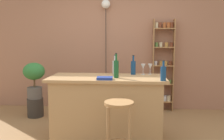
# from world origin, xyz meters

# --- Properties ---
(back_wall) EXTENTS (6.40, 0.10, 2.80)m
(back_wall) POSITION_xyz_m (0.00, 1.95, 1.40)
(back_wall) COLOR #9E6B51
(back_wall) RESTS_ON ground
(kitchen_counter) EXTENTS (1.67, 0.73, 0.92)m
(kitchen_counter) POSITION_xyz_m (0.00, 0.30, 0.46)
(kitchen_counter) COLOR #A87F51
(kitchen_counter) RESTS_ON ground
(bar_stool) EXTENTS (0.35, 0.35, 0.73)m
(bar_stool) POSITION_xyz_m (0.20, -0.38, 0.55)
(bar_stool) COLOR #997047
(bar_stool) RESTS_ON ground
(spice_shelf) EXTENTS (0.42, 0.17, 1.85)m
(spice_shelf) POSITION_xyz_m (0.99, 1.79, 0.95)
(spice_shelf) COLOR #9E7042
(spice_shelf) RESTS_ON ground
(plant_stool) EXTENTS (0.30, 0.30, 0.35)m
(plant_stool) POSITION_xyz_m (-1.45, 1.19, 0.18)
(plant_stool) COLOR #2D2823
(plant_stool) RESTS_ON ground
(potted_plant) EXTENTS (0.40, 0.36, 0.67)m
(potted_plant) POSITION_xyz_m (-1.45, 1.19, 0.76)
(potted_plant) COLOR #514C47
(potted_plant) RESTS_ON plant_stool
(bottle_soda_blue) EXTENTS (0.08, 0.08, 0.30)m
(bottle_soda_blue) POSITION_xyz_m (0.10, 0.55, 1.03)
(bottle_soda_blue) COLOR #B2B2B7
(bottle_soda_blue) RESTS_ON kitchen_counter
(bottle_sauce_amber) EXTENTS (0.07, 0.07, 0.27)m
(bottle_sauce_amber) POSITION_xyz_m (0.76, 0.01, 1.02)
(bottle_sauce_amber) COLOR navy
(bottle_sauce_amber) RESTS_ON kitchen_counter
(bottle_vinegar) EXTENTS (0.07, 0.07, 0.30)m
(bottle_vinegar) POSITION_xyz_m (0.38, 0.55, 1.03)
(bottle_vinegar) COLOR navy
(bottle_vinegar) RESTS_ON kitchen_counter
(bottle_wine_red) EXTENTS (0.07, 0.07, 0.35)m
(bottle_wine_red) POSITION_xyz_m (0.13, 0.21, 1.05)
(bottle_wine_red) COLOR #194C23
(bottle_wine_red) RESTS_ON kitchen_counter
(wine_glass_left) EXTENTS (0.07, 0.07, 0.16)m
(wine_glass_left) POSITION_xyz_m (0.53, 0.57, 1.04)
(wine_glass_left) COLOR silver
(wine_glass_left) RESTS_ON kitchen_counter
(wine_glass_center) EXTENTS (0.07, 0.07, 0.16)m
(wine_glass_center) POSITION_xyz_m (0.64, 0.59, 1.04)
(wine_glass_center) COLOR silver
(wine_glass_center) RESTS_ON kitchen_counter
(cookbook) EXTENTS (0.22, 0.16, 0.03)m
(cookbook) POSITION_xyz_m (-0.01, 0.05, 0.94)
(cookbook) COLOR navy
(cookbook) RESTS_ON kitchen_counter
(pendant_globe_light) EXTENTS (0.18, 0.18, 2.24)m
(pendant_globe_light) POSITION_xyz_m (-0.17, 1.84, 2.10)
(pendant_globe_light) COLOR black
(pendant_globe_light) RESTS_ON ground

